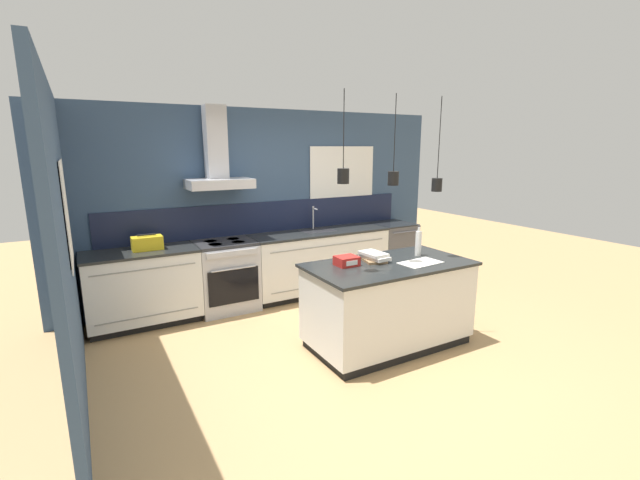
% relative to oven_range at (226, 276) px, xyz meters
% --- Properties ---
extents(ground_plane, '(16.00, 16.00, 0.00)m').
position_rel_oven_range_xyz_m(ground_plane, '(0.72, -1.69, -0.46)').
color(ground_plane, tan).
rests_on(ground_plane, ground).
extents(wall_back, '(5.60, 2.31, 2.60)m').
position_rel_oven_range_xyz_m(wall_back, '(0.68, 0.31, 0.90)').
color(wall_back, '#354C6B').
rests_on(wall_back, ground_plane).
extents(wall_left, '(0.08, 3.80, 2.60)m').
position_rel_oven_range_xyz_m(wall_left, '(-1.71, -0.99, 0.85)').
color(wall_left, '#354C6B').
rests_on(wall_left, ground_plane).
extents(counter_run_left, '(1.28, 0.64, 0.91)m').
position_rel_oven_range_xyz_m(counter_run_left, '(-1.01, 0.01, 0.01)').
color(counter_run_left, black).
rests_on(counter_run_left, ground_plane).
extents(counter_run_sink, '(2.06, 0.64, 1.25)m').
position_rel_oven_range_xyz_m(counter_run_sink, '(1.39, 0.01, 0.01)').
color(counter_run_sink, black).
rests_on(counter_run_sink, ground_plane).
extents(oven_range, '(0.75, 0.66, 0.91)m').
position_rel_oven_range_xyz_m(oven_range, '(0.00, 0.00, 0.00)').
color(oven_range, '#B5B5BA').
rests_on(oven_range, ground_plane).
extents(dishwasher, '(0.61, 0.65, 0.91)m').
position_rel_oven_range_xyz_m(dishwasher, '(2.72, 0.00, -0.00)').
color(dishwasher, '#4C4C51').
rests_on(dishwasher, ground_plane).
extents(kitchen_island, '(1.73, 0.92, 0.91)m').
position_rel_oven_range_xyz_m(kitchen_island, '(1.18, -1.86, 0.00)').
color(kitchen_island, black).
rests_on(kitchen_island, ground_plane).
extents(bottle_on_island, '(0.07, 0.07, 0.34)m').
position_rel_oven_range_xyz_m(bottle_on_island, '(1.66, -1.76, 0.60)').
color(bottle_on_island, silver).
rests_on(bottle_on_island, kitchen_island).
extents(book_stack, '(0.27, 0.34, 0.09)m').
position_rel_oven_range_xyz_m(book_stack, '(1.09, -1.71, 0.50)').
color(book_stack, olive).
rests_on(book_stack, kitchen_island).
extents(red_supply_box, '(0.22, 0.19, 0.10)m').
position_rel_oven_range_xyz_m(red_supply_box, '(0.74, -1.72, 0.50)').
color(red_supply_box, red).
rests_on(red_supply_box, kitchen_island).
extents(paper_pile, '(0.46, 0.30, 0.01)m').
position_rel_oven_range_xyz_m(paper_pile, '(1.47, -2.02, 0.46)').
color(paper_pile, silver).
rests_on(paper_pile, kitchen_island).
extents(yellow_toolbox, '(0.34, 0.18, 0.19)m').
position_rel_oven_range_xyz_m(yellow_toolbox, '(-0.92, 0.00, 0.54)').
color(yellow_toolbox, gold).
rests_on(yellow_toolbox, counter_run_left).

